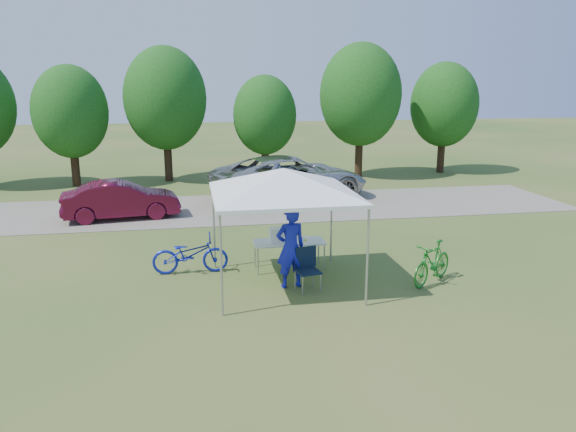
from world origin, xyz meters
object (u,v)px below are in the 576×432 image
cooler (279,235)px  sedan (121,200)px  minivan (290,178)px  folding_chair (307,265)px  cyclist (291,247)px  bike_green (432,263)px  folding_table (289,243)px  bike_blue (190,254)px

cooler → sedan: 7.54m
minivan → folding_chair: bearing=156.7°
folding_chair → cyclist: cyclist is taller
cooler → folding_chair: bearing=-74.4°
cyclist → bike_green: size_ratio=1.14×
folding_chair → cyclist: (-0.33, 0.22, 0.36)m
cyclist → minivan: cyclist is taller
folding_table → cyclist: (-0.18, -1.22, 0.26)m
folding_table → folding_chair: 1.44m
bike_blue → bike_green: bearing=-106.5°
bike_green → minivan: (-1.61, 9.67, 0.39)m
folding_chair → bike_green: bearing=-14.0°
folding_table → bike_green: (3.10, -1.55, -0.18)m
folding_table → cooler: cooler is taller
minivan → cyclist: bearing=154.5°
sedan → folding_table: bearing=-150.6°
folding_chair → bike_blue: 3.01m
folding_chair → cyclist: bearing=135.3°
cyclist → sedan: (-4.51, 7.30, -0.28)m
minivan → sedan: 6.51m
bike_green → folding_chair: bearing=-130.3°
bike_blue → minivan: size_ratio=0.30×
cyclist → sedan: bearing=-68.3°
folding_chair → minivan: size_ratio=0.16×
cooler → minivan: 8.30m
folding_table → cyclist: size_ratio=0.93×
minivan → sedan: size_ratio=1.60×
cooler → sedan: (-4.44, 6.08, -0.24)m
folding_chair → sedan: size_ratio=0.25×
cooler → bike_blue: cooler is taller
folding_chair → bike_blue: size_ratio=0.53×
folding_chair → sedan: bearing=111.1°
bike_blue → bike_green: size_ratio=1.11×
folding_table → sedan: size_ratio=0.45×
bike_green → sedan: sedan is taller
folding_table → cooler: size_ratio=3.61×
folding_table → cooler: 0.33m
folding_table → bike_blue: size_ratio=0.96×
cooler → bike_green: (3.35, -1.55, -0.40)m
cooler → bike_blue: size_ratio=0.27×
cyclist → bike_blue: bearing=-40.8°
cooler → cyclist: bearing=-86.9°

